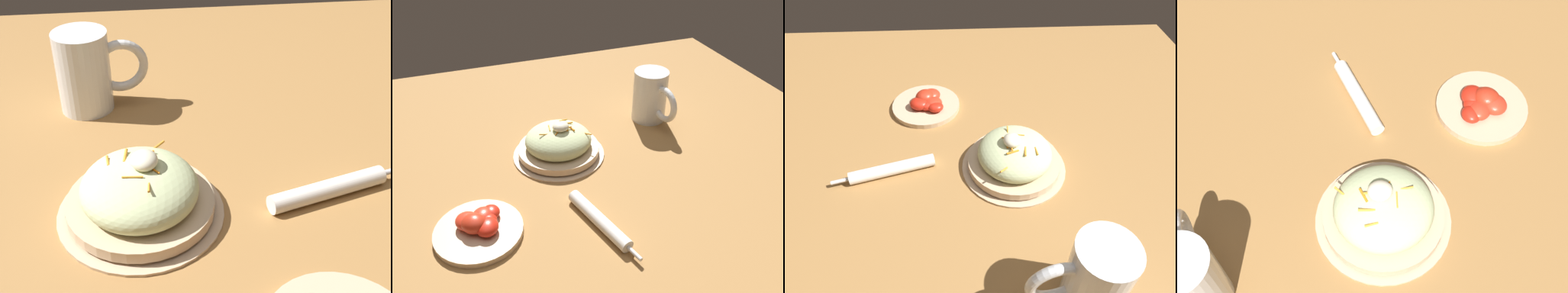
# 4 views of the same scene
# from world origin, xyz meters

# --- Properties ---
(ground_plane) EXTENTS (1.43, 1.43, 0.00)m
(ground_plane) POSITION_xyz_m (0.00, 0.00, 0.00)
(ground_plane) COLOR #9E703D
(salad_plate) EXTENTS (0.22, 0.22, 0.09)m
(salad_plate) POSITION_xyz_m (0.04, -0.11, 0.03)
(salad_plate) COLOR #D1B28E
(salad_plate) RESTS_ON ground_plane
(beer_mug) EXTENTS (0.09, 0.16, 0.14)m
(beer_mug) POSITION_xyz_m (-0.25, -0.19, 0.06)
(beer_mug) COLOR white
(beer_mug) RESTS_ON ground_plane
(napkin_roll) EXTENTS (0.07, 0.21, 0.03)m
(napkin_roll) POSITION_xyz_m (0.04, 0.15, 0.01)
(napkin_roll) COLOR white
(napkin_roll) RESTS_ON ground_plane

